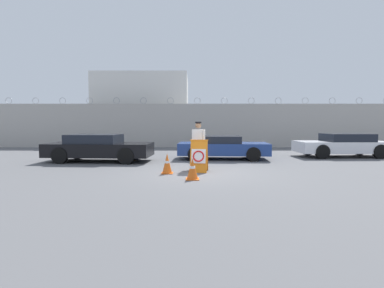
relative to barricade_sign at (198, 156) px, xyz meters
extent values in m
plane|color=#5B5B5E|center=(0.13, -0.13, -0.58)|extent=(90.00, 90.00, 0.00)
cube|color=#ADA8A0|center=(0.13, 11.02, 1.00)|extent=(36.00, 0.30, 3.16)
torus|color=gray|center=(-13.55, 11.02, 2.80)|extent=(0.47, 0.03, 0.47)
torus|color=gray|center=(-11.60, 11.02, 2.80)|extent=(0.47, 0.03, 0.47)
torus|color=gray|center=(-9.64, 11.02, 2.80)|extent=(0.47, 0.03, 0.47)
torus|color=gray|center=(-7.69, 11.02, 2.80)|extent=(0.47, 0.03, 0.47)
torus|color=gray|center=(-5.73, 11.02, 2.80)|extent=(0.47, 0.03, 0.47)
torus|color=gray|center=(-3.78, 11.02, 2.80)|extent=(0.47, 0.03, 0.47)
torus|color=gray|center=(-1.82, 11.02, 2.80)|extent=(0.47, 0.03, 0.47)
torus|color=gray|center=(0.13, 11.02, 2.80)|extent=(0.47, 0.03, 0.47)
torus|color=gray|center=(2.09, 11.02, 2.80)|extent=(0.47, 0.03, 0.47)
torus|color=gray|center=(4.05, 11.02, 2.80)|extent=(0.47, 0.03, 0.47)
torus|color=gray|center=(6.00, 11.02, 2.80)|extent=(0.47, 0.03, 0.47)
torus|color=gray|center=(7.96, 11.02, 2.80)|extent=(0.47, 0.03, 0.47)
torus|color=gray|center=(9.91, 11.02, 2.80)|extent=(0.47, 0.03, 0.47)
torus|color=gray|center=(11.87, 11.02, 2.80)|extent=(0.47, 0.03, 0.47)
torus|color=gray|center=(13.82, 11.02, 2.80)|extent=(0.47, 0.03, 0.47)
cube|color=silver|center=(-4.50, 16.33, 2.34)|extent=(7.68, 7.13, 5.84)
cube|color=orange|center=(-0.02, -0.12, -0.02)|extent=(0.65, 0.44, 1.14)
cube|color=orange|center=(0.03, 0.20, -0.02)|extent=(0.65, 0.44, 1.14)
cube|color=orange|center=(0.01, 0.04, 0.56)|extent=(0.65, 0.15, 0.05)
cube|color=white|center=(-0.02, -0.15, 0.00)|extent=(0.54, 0.23, 0.50)
torus|color=red|center=(-0.02, -0.17, 0.00)|extent=(0.43, 0.22, 0.41)
cylinder|color=#232838|center=(0.06, 0.71, -0.15)|extent=(0.15, 0.15, 0.86)
cylinder|color=#232838|center=(-0.09, 0.82, -0.15)|extent=(0.15, 0.15, 0.86)
cube|color=silver|center=(-0.01, 0.76, 0.61)|extent=(0.49, 0.44, 0.66)
sphere|color=#936B4C|center=(-0.01, 0.76, 1.10)|extent=(0.23, 0.23, 0.23)
cylinder|color=silver|center=(0.21, 0.60, 0.62)|extent=(0.09, 0.09, 0.63)
cylinder|color=silver|center=(-0.17, 1.01, 0.60)|extent=(0.28, 0.33, 0.61)
cylinder|color=black|center=(-0.01, 0.76, 1.21)|extent=(0.24, 0.24, 0.05)
cube|color=orange|center=(-0.24, -1.51, -0.57)|extent=(0.42, 0.42, 0.03)
cone|color=orange|center=(-0.24, -1.51, -0.23)|extent=(0.35, 0.35, 0.65)
cylinder|color=white|center=(-0.24, -1.51, -0.20)|extent=(0.18, 0.18, 0.09)
cube|color=orange|center=(-1.13, -0.39, -0.57)|extent=(0.40, 0.40, 0.03)
cone|color=orange|center=(-1.13, -0.39, -0.22)|extent=(0.34, 0.34, 0.68)
cylinder|color=white|center=(-1.13, -0.39, -0.18)|extent=(0.17, 0.17, 0.09)
cylinder|color=black|center=(-2.99, 3.69, -0.23)|extent=(0.73, 0.24, 0.72)
cylinder|color=black|center=(-3.10, 1.94, -0.23)|extent=(0.73, 0.24, 0.72)
cylinder|color=black|center=(-5.91, 3.88, -0.23)|extent=(0.73, 0.24, 0.72)
cylinder|color=black|center=(-6.02, 2.12, -0.23)|extent=(0.73, 0.24, 0.72)
cube|color=black|center=(-4.50, 2.91, -0.03)|extent=(4.82, 2.16, 0.60)
cube|color=black|center=(-4.74, 2.92, 0.47)|extent=(2.36, 1.82, 0.40)
cylinder|color=black|center=(2.69, 4.65, -0.25)|extent=(0.68, 0.24, 0.67)
cylinder|color=black|center=(2.58, 2.91, -0.25)|extent=(0.68, 0.24, 0.67)
cylinder|color=black|center=(-0.01, 4.81, -0.25)|extent=(0.68, 0.24, 0.67)
cylinder|color=black|center=(-0.12, 3.08, -0.25)|extent=(0.68, 0.24, 0.67)
cube|color=navy|center=(1.28, 3.86, -0.07)|extent=(4.47, 2.12, 0.57)
cube|color=black|center=(1.06, 3.88, 0.38)|extent=(2.20, 1.79, 0.34)
cylinder|color=black|center=(6.18, 3.86, -0.23)|extent=(0.72, 0.22, 0.71)
cylinder|color=black|center=(6.13, 5.62, -0.23)|extent=(0.72, 0.22, 0.71)
cylinder|color=black|center=(9.07, 3.95, -0.23)|extent=(0.72, 0.22, 0.71)
cylinder|color=black|center=(9.02, 5.70, -0.23)|extent=(0.72, 0.22, 0.71)
cube|color=silver|center=(7.60, 4.78, -0.05)|extent=(4.72, 2.00, 0.57)
cube|color=black|center=(7.83, 4.79, 0.44)|extent=(2.29, 1.75, 0.40)
camera|label=1|loc=(-0.26, -10.81, 1.19)|focal=28.00mm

